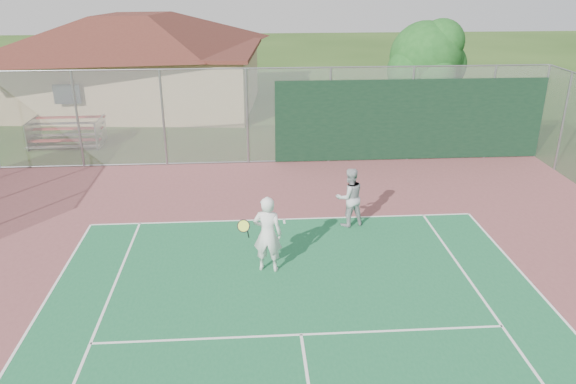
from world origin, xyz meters
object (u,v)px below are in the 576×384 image
object	(u,v)px
player_grey_back	(349,198)
bleachers	(67,132)
tree	(427,60)
player_white_front	(267,235)
clubhouse	(135,52)

from	to	relation	value
player_grey_back	bleachers	bearing A→B (deg)	-55.24
tree	player_white_front	size ratio (longest dim) A/B	2.58
clubhouse	player_grey_back	distance (m)	17.21
tree	bleachers	bearing A→B (deg)	-178.23
clubhouse	tree	xyz separation A→B (m)	(13.04, -6.07, 0.41)
bleachers	tree	size ratio (longest dim) A/B	0.59
player_white_front	tree	bearing A→B (deg)	-110.32
bleachers	tree	bearing A→B (deg)	1.18
bleachers	player_white_front	bearing A→B (deg)	-54.66
bleachers	player_grey_back	bearing A→B (deg)	-40.15
clubhouse	player_white_front	bearing A→B (deg)	-65.35
clubhouse	player_grey_back	size ratio (longest dim) A/B	8.01
bleachers	tree	xyz separation A→B (m)	(14.85, 0.46, 2.65)
player_white_front	player_grey_back	xyz separation A→B (m)	(2.37, 2.36, -0.11)
bleachers	player_white_front	distance (m)	13.29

